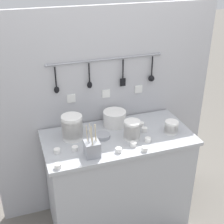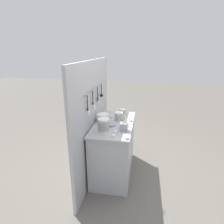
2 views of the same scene
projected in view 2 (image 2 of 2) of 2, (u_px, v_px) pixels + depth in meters
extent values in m
plane|color=#666059|center=(114.00, 171.00, 3.34)|extent=(20.00, 20.00, 0.00)
cube|color=#ADAFB5|center=(114.00, 124.00, 3.05)|extent=(1.23, 0.62, 0.03)
cube|color=#ADAFB5|center=(114.00, 149.00, 3.20)|extent=(1.18, 0.59, 0.89)
cube|color=#B2B2B7|center=(93.00, 119.00, 3.09)|extent=(2.03, 0.04, 1.91)
cylinder|color=#93969E|center=(94.00, 88.00, 2.92)|extent=(0.99, 0.01, 0.01)
sphere|color=#93969E|center=(85.00, 96.00, 2.46)|extent=(0.02, 0.02, 0.02)
sphere|color=#93969E|center=(102.00, 83.00, 3.38)|extent=(0.02, 0.02, 0.02)
cylinder|color=black|center=(87.00, 102.00, 2.55)|extent=(0.01, 0.01, 0.17)
ellipsoid|color=black|center=(88.00, 109.00, 2.58)|extent=(0.04, 0.02, 0.06)
cylinder|color=#93969E|center=(86.00, 95.00, 2.52)|extent=(0.01, 0.01, 0.02)
cylinder|color=black|center=(93.00, 96.00, 2.81)|extent=(0.01, 0.01, 0.16)
ellipsoid|color=black|center=(93.00, 103.00, 2.84)|extent=(0.04, 0.02, 0.06)
cylinder|color=#93969E|center=(92.00, 91.00, 2.78)|extent=(0.01, 0.01, 0.02)
cylinder|color=black|center=(98.00, 92.00, 3.08)|extent=(0.01, 0.01, 0.17)
cube|color=black|center=(98.00, 99.00, 3.12)|extent=(0.05, 0.01, 0.07)
cylinder|color=#93969E|center=(97.00, 87.00, 3.06)|extent=(0.01, 0.01, 0.02)
cylinder|color=black|center=(101.00, 89.00, 3.34)|extent=(0.01, 0.01, 0.18)
sphere|color=black|center=(102.00, 95.00, 3.38)|extent=(0.06, 0.06, 0.06)
cylinder|color=#93969E|center=(101.00, 84.00, 3.31)|extent=(0.01, 0.01, 0.02)
cube|color=white|center=(89.00, 113.00, 2.73)|extent=(0.07, 0.01, 0.07)
cube|color=white|center=(94.00, 107.00, 3.02)|extent=(0.07, 0.01, 0.07)
cube|color=white|center=(99.00, 102.00, 3.31)|extent=(0.07, 0.01, 0.07)
cylinder|color=white|center=(119.00, 120.00, 3.12)|extent=(0.13, 0.13, 0.04)
cylinder|color=white|center=(119.00, 119.00, 3.11)|extent=(0.13, 0.13, 0.04)
cylinder|color=white|center=(119.00, 117.00, 3.10)|extent=(0.13, 0.13, 0.04)
cylinder|color=white|center=(119.00, 116.00, 3.10)|extent=(0.13, 0.13, 0.04)
cylinder|color=white|center=(119.00, 115.00, 3.09)|extent=(0.13, 0.13, 0.04)
cylinder|color=white|center=(119.00, 113.00, 3.08)|extent=(0.13, 0.13, 0.04)
cylinder|color=white|center=(104.00, 130.00, 2.72)|extent=(0.17, 0.17, 0.05)
cylinder|color=white|center=(104.00, 128.00, 2.71)|extent=(0.17, 0.17, 0.05)
cylinder|color=white|center=(104.00, 126.00, 2.70)|extent=(0.17, 0.17, 0.05)
cylinder|color=white|center=(104.00, 124.00, 2.69)|extent=(0.17, 0.17, 0.05)
cylinder|color=white|center=(104.00, 122.00, 2.68)|extent=(0.17, 0.17, 0.05)
cylinder|color=white|center=(103.00, 120.00, 2.67)|extent=(0.17, 0.17, 0.05)
cylinder|color=white|center=(123.00, 113.00, 3.43)|extent=(0.11, 0.11, 0.04)
cylinder|color=white|center=(123.00, 112.00, 3.43)|extent=(0.11, 0.11, 0.04)
cylinder|color=white|center=(123.00, 111.00, 3.42)|extent=(0.11, 0.11, 0.04)
cylinder|color=white|center=(123.00, 110.00, 3.41)|extent=(0.11, 0.11, 0.04)
cylinder|color=white|center=(103.00, 121.00, 3.11)|extent=(0.20, 0.20, 0.01)
cylinder|color=white|center=(103.00, 120.00, 3.10)|extent=(0.20, 0.20, 0.01)
cylinder|color=white|center=(103.00, 120.00, 3.10)|extent=(0.20, 0.20, 0.01)
cylinder|color=white|center=(103.00, 119.00, 3.10)|extent=(0.20, 0.20, 0.01)
cylinder|color=white|center=(103.00, 118.00, 3.09)|extent=(0.20, 0.20, 0.01)
cylinder|color=white|center=(103.00, 118.00, 3.09)|extent=(0.20, 0.20, 0.01)
cylinder|color=white|center=(103.00, 117.00, 3.09)|extent=(0.20, 0.20, 0.01)
cylinder|color=white|center=(103.00, 116.00, 3.08)|extent=(0.20, 0.20, 0.01)
cylinder|color=white|center=(103.00, 116.00, 3.08)|extent=(0.20, 0.20, 0.01)
cylinder|color=white|center=(103.00, 115.00, 3.07)|extent=(0.20, 0.20, 0.01)
cylinder|color=white|center=(103.00, 114.00, 3.07)|extent=(0.20, 0.20, 0.01)
cylinder|color=#93969E|center=(111.00, 125.00, 2.92)|extent=(0.12, 0.12, 0.03)
cube|color=#93969E|center=(124.00, 127.00, 2.74)|extent=(0.11, 0.11, 0.12)
cylinder|color=#C6B793|center=(123.00, 121.00, 2.68)|extent=(0.02, 0.03, 0.20)
cylinder|color=#C6B793|center=(126.00, 121.00, 2.70)|extent=(0.01, 0.02, 0.20)
cylinder|color=#C6B793|center=(123.00, 120.00, 2.72)|extent=(0.03, 0.02, 0.19)
cylinder|color=#C6B793|center=(126.00, 121.00, 2.70)|extent=(0.03, 0.03, 0.18)
cylinder|color=#C6B793|center=(125.00, 119.00, 2.73)|extent=(0.02, 0.03, 0.21)
cylinder|color=#93969E|center=(124.00, 122.00, 2.69)|extent=(0.02, 0.02, 0.17)
cylinder|color=#C6B793|center=(123.00, 120.00, 2.74)|extent=(0.01, 0.01, 0.19)
cylinder|color=white|center=(116.00, 132.00, 2.67)|extent=(0.05, 0.05, 0.04)
cylinder|color=white|center=(111.00, 116.00, 3.28)|extent=(0.05, 0.05, 0.04)
cylinder|color=white|center=(113.00, 136.00, 2.54)|extent=(0.05, 0.05, 0.04)
cylinder|color=white|center=(127.00, 138.00, 2.49)|extent=(0.05, 0.05, 0.04)
cylinder|color=white|center=(127.00, 124.00, 2.93)|extent=(0.05, 0.05, 0.04)
cylinder|color=white|center=(131.00, 120.00, 3.11)|extent=(0.05, 0.05, 0.04)
cylinder|color=white|center=(125.00, 121.00, 3.07)|extent=(0.05, 0.05, 0.04)
cylinder|color=white|center=(125.00, 118.00, 3.20)|extent=(0.05, 0.05, 0.04)
cylinder|color=white|center=(116.00, 117.00, 3.26)|extent=(0.05, 0.05, 0.04)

